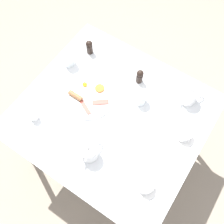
{
  "coord_description": "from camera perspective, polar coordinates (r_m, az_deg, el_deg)",
  "views": [
    {
      "loc": [
        0.55,
        0.37,
        2.17
      ],
      "look_at": [
        0.0,
        0.0,
        0.79
      ],
      "focal_mm": 42.0,
      "sensor_mm": 36.0,
      "label": 1
    }
  ],
  "objects": [
    {
      "name": "ground_plane",
      "position": [
        2.27,
        0.0,
        -8.74
      ],
      "size": [
        8.0,
        8.0,
        0.0
      ],
      "primitive_type": "plane",
      "color": "gray"
    },
    {
      "name": "table",
      "position": [
        1.61,
        0.0,
        -1.47
      ],
      "size": [
        0.97,
        1.07,
        0.77
      ],
      "color": "silver",
      "rests_on": "ground_plane"
    },
    {
      "name": "breakfast_plate",
      "position": [
        1.59,
        -5.11,
        3.45
      ],
      "size": [
        0.31,
        0.31,
        0.04
      ],
      "color": "white",
      "rests_on": "table"
    },
    {
      "name": "teapot_near",
      "position": [
        1.6,
        16.52,
        3.56
      ],
      "size": [
        0.17,
        0.12,
        0.13
      ],
      "rotation": [
        0.0,
        0.0,
        5.67
      ],
      "color": "white",
      "rests_on": "table"
    },
    {
      "name": "teapot_far",
      "position": [
        1.41,
        -5.02,
        -8.45
      ],
      "size": [
        0.19,
        0.1,
        0.13
      ],
      "rotation": [
        0.0,
        0.0,
        6.26
      ],
      "color": "white",
      "rests_on": "table"
    },
    {
      "name": "teacup_with_saucer_left",
      "position": [
        1.52,
        15.42,
        -4.67
      ],
      "size": [
        0.14,
        0.14,
        0.06
      ],
      "color": "white",
      "rests_on": "table"
    },
    {
      "name": "teacup_with_saucer_right",
      "position": [
        1.4,
        7.23,
        -15.57
      ],
      "size": [
        0.14,
        0.14,
        0.06
      ],
      "color": "white",
      "rests_on": "table"
    },
    {
      "name": "water_glass_tall",
      "position": [
        1.55,
        6.28,
        3.17
      ],
      "size": [
        0.07,
        0.07,
        0.09
      ],
      "color": "white",
      "rests_on": "table"
    },
    {
      "name": "water_glass_short",
      "position": [
        1.71,
        -9.48,
        11.43
      ],
      "size": [
        0.07,
        0.07,
        0.1
      ],
      "color": "white",
      "rests_on": "table"
    },
    {
      "name": "creamer_jug",
      "position": [
        1.57,
        -16.81,
        -0.71
      ],
      "size": [
        0.08,
        0.05,
        0.07
      ],
      "color": "white",
      "rests_on": "table"
    },
    {
      "name": "pepper_grinder",
      "position": [
        1.75,
        -4.94,
        13.96
      ],
      "size": [
        0.04,
        0.04,
        0.1
      ],
      "color": "black",
      "rests_on": "table"
    },
    {
      "name": "salt_grinder",
      "position": [
        1.62,
        6.05,
        7.77
      ],
      "size": [
        0.04,
        0.04,
        0.1
      ],
      "color": "black",
      "rests_on": "table"
    },
    {
      "name": "fork_by_plate",
      "position": [
        1.51,
        -13.09,
        -6.81
      ],
      "size": [
        0.04,
        0.17,
        0.0
      ],
      "rotation": [
        0.0,
        0.0,
        3.0
      ],
      "color": "silver",
      "rests_on": "table"
    },
    {
      "name": "knife_by_plate",
      "position": [
        1.48,
        4.41,
        -6.95
      ],
      "size": [
        0.12,
        0.18,
        0.0
      ],
      "rotation": [
        0.0,
        0.0,
        5.73
      ],
      "color": "silver",
      "rests_on": "table"
    }
  ]
}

